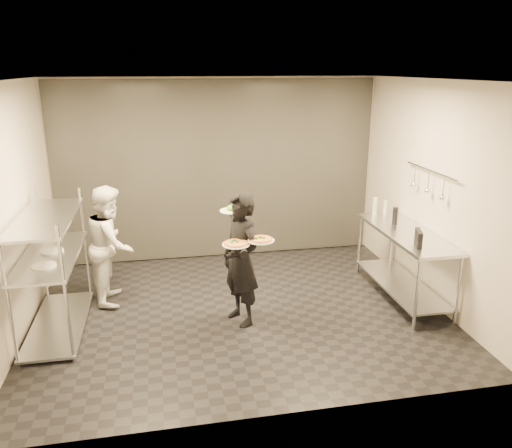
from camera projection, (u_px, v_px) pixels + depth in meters
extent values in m
cube|color=black|center=(239.00, 311.00, 6.28)|extent=(5.00, 4.00, 0.00)
cube|color=silver|center=(237.00, 80.00, 5.43)|extent=(5.00, 4.00, 0.00)
cube|color=#B5ADA3|center=(218.00, 170.00, 7.73)|extent=(5.00, 0.00, 2.80)
cube|color=#B5ADA3|center=(277.00, 269.00, 3.99)|extent=(5.00, 0.00, 2.80)
cube|color=#B5ADA3|center=(10.00, 215.00, 5.40)|extent=(0.00, 4.00, 2.80)
cube|color=#B5ADA3|center=(433.00, 194.00, 6.31)|extent=(0.00, 4.00, 2.80)
cube|color=white|center=(218.00, 171.00, 7.70)|extent=(4.90, 0.04, 2.74)
cylinder|color=silver|center=(8.00, 300.00, 4.89)|extent=(0.04, 0.04, 1.50)
cylinder|color=silver|center=(41.00, 247.00, 6.33)|extent=(0.04, 0.04, 1.50)
cylinder|color=silver|center=(66.00, 296.00, 4.99)|extent=(0.04, 0.04, 1.50)
cylinder|color=silver|center=(86.00, 244.00, 6.43)|extent=(0.04, 0.04, 1.50)
cube|color=#B8BDC2|center=(59.00, 323.00, 5.88)|extent=(0.60, 1.60, 0.03)
cube|color=#B8BDC2|center=(50.00, 256.00, 5.62)|extent=(0.60, 1.60, 0.03)
cube|color=#B8BDC2|center=(45.00, 218.00, 5.48)|extent=(0.60, 1.60, 0.03)
cylinder|color=white|center=(44.00, 266.00, 5.28)|extent=(0.26, 0.26, 0.01)
cylinder|color=white|center=(52.00, 251.00, 5.70)|extent=(0.26, 0.26, 0.01)
cylinder|color=silver|center=(417.00, 295.00, 5.69)|extent=(0.04, 0.04, 0.90)
cylinder|color=silver|center=(359.00, 245.00, 7.30)|extent=(0.04, 0.04, 0.90)
cylinder|color=silver|center=(458.00, 291.00, 5.78)|extent=(0.04, 0.04, 0.90)
cylinder|color=silver|center=(392.00, 242.00, 7.39)|extent=(0.04, 0.04, 0.90)
cube|color=#B8BDC2|center=(401.00, 284.00, 6.62)|extent=(0.57, 1.71, 0.03)
cube|color=#B8BDC2|center=(406.00, 233.00, 6.41)|extent=(0.60, 1.80, 0.04)
cylinder|color=silver|center=(431.00, 171.00, 6.21)|extent=(0.02, 1.20, 0.02)
cylinder|color=silver|center=(444.00, 187.00, 5.92)|extent=(0.01, 0.01, 0.22)
sphere|color=silver|center=(442.00, 198.00, 5.96)|extent=(0.07, 0.07, 0.07)
cylinder|color=silver|center=(429.00, 181.00, 6.25)|extent=(0.01, 0.01, 0.22)
sphere|color=silver|center=(427.00, 191.00, 6.29)|extent=(0.07, 0.07, 0.07)
cylinder|color=silver|center=(415.00, 175.00, 6.57)|extent=(0.01, 0.01, 0.22)
sphere|color=silver|center=(414.00, 185.00, 6.61)|extent=(0.07, 0.07, 0.07)
imported|color=black|center=(241.00, 260.00, 5.80)|extent=(0.59, 0.69, 1.59)
imported|color=silver|center=(111.00, 244.00, 6.39)|extent=(0.61, 0.77, 1.53)
cylinder|color=white|center=(236.00, 244.00, 5.54)|extent=(0.31, 0.31, 0.01)
cylinder|color=#A86A3C|center=(236.00, 243.00, 5.54)|extent=(0.27, 0.27, 0.02)
cylinder|color=#B54618|center=(236.00, 243.00, 5.53)|extent=(0.24, 0.24, 0.01)
sphere|color=#1E6216|center=(236.00, 242.00, 5.53)|extent=(0.04, 0.04, 0.04)
cylinder|color=white|center=(261.00, 240.00, 5.57)|extent=(0.30, 0.30, 0.01)
cylinder|color=#A86A3C|center=(261.00, 239.00, 5.57)|extent=(0.26, 0.26, 0.02)
cylinder|color=#B54618|center=(261.00, 238.00, 5.57)|extent=(0.23, 0.23, 0.01)
sphere|color=#1E6216|center=(261.00, 238.00, 5.56)|extent=(0.04, 0.04, 0.04)
cylinder|color=white|center=(232.00, 211.00, 5.90)|extent=(0.29, 0.29, 0.01)
ellipsoid|color=#2B6C1B|center=(232.00, 208.00, 5.89)|extent=(0.13, 0.13, 0.07)
cube|color=black|center=(418.00, 238.00, 5.86)|extent=(0.14, 0.27, 0.19)
cylinder|color=#97A496|center=(375.00, 206.00, 7.10)|extent=(0.07, 0.07, 0.25)
cylinder|color=#97A496|center=(385.00, 207.00, 7.13)|extent=(0.06, 0.06, 0.20)
cylinder|color=black|center=(395.00, 216.00, 6.65)|extent=(0.07, 0.07, 0.24)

